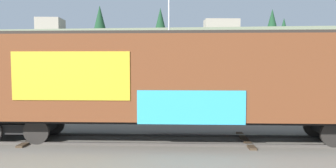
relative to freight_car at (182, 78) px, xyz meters
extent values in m
plane|color=slate|center=(0.86, 0.00, -2.33)|extent=(260.00, 260.00, 0.00)
cube|color=#4C4742|center=(0.04, -0.72, -2.29)|extent=(59.92, 3.39, 0.08)
cube|color=#4C4742|center=(-0.04, 0.72, -2.29)|extent=(59.92, 3.39, 0.08)
cube|color=#423323|center=(2.35, 0.13, -2.30)|extent=(0.38, 2.51, 0.07)
cube|color=#423323|center=(-5.57, -0.30, -2.30)|extent=(0.38, 2.51, 0.07)
cube|color=brown|center=(0.00, 0.00, 0.07)|extent=(17.79, 4.01, 2.88)
cube|color=#2D2823|center=(0.00, 0.00, 1.63)|extent=(16.76, 1.32, 0.24)
cube|color=gold|center=(-3.55, -1.73, 0.14)|extent=(3.88, 0.24, 1.58)
cube|color=#33A5CC|center=(0.36, -1.53, -0.86)|extent=(3.48, 0.22, 1.10)
cube|color=black|center=(0.00, 0.00, -1.47)|extent=(17.36, 2.62, 0.20)
cube|color=black|center=(-6.05, -0.33, -1.82)|extent=(2.17, 1.49, 0.36)
cylinder|color=black|center=(-6.94, 0.34, -1.87)|extent=(0.93, 0.17, 0.92)
cylinder|color=black|center=(-5.16, -1.00, -1.87)|extent=(0.93, 0.17, 0.92)
cylinder|color=black|center=(-5.24, 0.44, -1.87)|extent=(0.93, 0.17, 0.92)
cylinder|color=black|center=(5.25, -0.43, -1.87)|extent=(0.93, 0.17, 0.92)
cylinder|color=black|center=(5.17, 1.01, -1.87)|extent=(0.93, 0.17, 0.92)
cylinder|color=silver|center=(-1.44, 10.54, 2.55)|extent=(0.12, 0.12, 9.76)
cube|color=slate|center=(0.86, 56.71, 1.87)|extent=(157.69, 42.46, 8.40)
cube|color=#9E9384|center=(-26.65, 43.97, 7.51)|extent=(4.88, 5.10, 2.88)
cube|color=#9E9384|center=(4.89, 43.97, 7.22)|extent=(6.32, 3.93, 2.29)
cone|color=#193D23|center=(17.39, 50.34, 7.76)|extent=(1.69, 1.69, 3.38)
cone|color=#193D23|center=(13.40, 42.97, 8.01)|extent=(1.94, 1.94, 3.88)
cone|color=#193D23|center=(-15.97, 40.12, 8.28)|extent=(2.21, 2.21, 4.41)
cone|color=#193D23|center=(-5.69, 41.32, 8.09)|extent=(2.02, 2.02, 4.04)
cube|color=#1E5933|center=(-5.66, 5.78, -1.68)|extent=(4.42, 1.95, 0.67)
cube|color=#2D333D|center=(-5.91, 5.79, -1.04)|extent=(1.89, 1.69, 0.61)
cylinder|color=black|center=(-4.15, 6.61, -2.01)|extent=(0.65, 0.24, 0.64)
cylinder|color=black|center=(-4.20, 4.88, -2.01)|extent=(0.65, 0.24, 0.64)
cylinder|color=black|center=(-7.12, 6.69, -2.01)|extent=(0.65, 0.24, 0.64)
cylinder|color=black|center=(-7.17, 4.96, -2.01)|extent=(0.65, 0.24, 0.64)
cube|color=#B21E1E|center=(0.00, 6.07, -1.67)|extent=(4.81, 2.28, 0.67)
cube|color=#2D333D|center=(-0.31, 6.03, -1.02)|extent=(2.69, 1.86, 0.64)
cylinder|color=black|center=(1.47, 7.08, -2.01)|extent=(0.66, 0.29, 0.64)
cylinder|color=black|center=(1.67, 5.42, -2.01)|extent=(0.66, 0.29, 0.64)
cylinder|color=black|center=(-1.66, 6.72, -2.01)|extent=(0.66, 0.29, 0.64)
cylinder|color=black|center=(-1.47, 5.06, -2.01)|extent=(0.66, 0.29, 0.64)
camera|label=1|loc=(0.52, -11.27, 0.54)|focal=32.65mm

